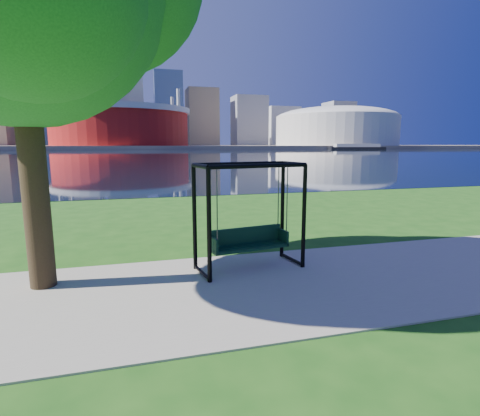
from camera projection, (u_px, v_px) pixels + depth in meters
name	position (u px, v px, depth m)	size (l,w,h in m)	color
ground	(227.00, 280.00, 7.27)	(900.00, 900.00, 0.00)	#1E5114
path	(234.00, 289.00, 6.79)	(120.00, 4.00, 0.03)	#9E937F
river	(142.00, 154.00, 104.24)	(900.00, 180.00, 0.02)	black
far_bank	(138.00, 147.00, 298.03)	(900.00, 228.00, 2.00)	#937F60
stadium	(121.00, 125.00, 225.71)	(83.00, 83.00, 32.00)	maroon
arena	(336.00, 126.00, 263.26)	(84.00, 84.00, 26.56)	beige
skyline	(131.00, 103.00, 303.82)	(392.00, 66.00, 96.50)	gray
swing	(249.00, 219.00, 7.76)	(2.31, 1.30, 2.24)	black
barge	(357.00, 147.00, 211.98)	(32.04, 14.98, 3.10)	black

